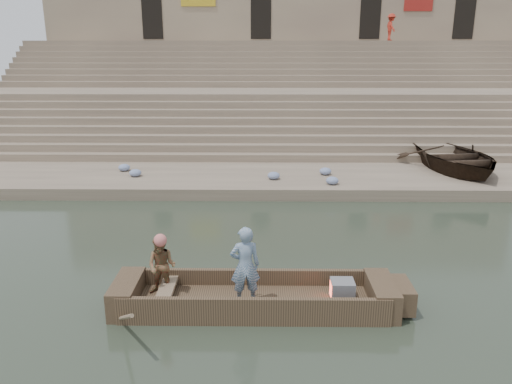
{
  "coord_description": "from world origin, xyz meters",
  "views": [
    {
      "loc": [
        -1.9,
        -10.11,
        5.17
      ],
      "look_at": [
        -2.05,
        2.43,
        1.4
      ],
      "focal_mm": 35.3,
      "sensor_mm": 36.0,
      "label": 1
    }
  ],
  "objects_px": {
    "main_rowboat": "(254,303)",
    "television": "(342,290)",
    "rowing_man": "(162,266)",
    "beached_rowboat": "(456,157)",
    "pedestrian": "(391,27)",
    "standing_man": "(245,266)"
  },
  "relations": [
    {
      "from": "standing_man",
      "to": "television",
      "type": "relative_size",
      "value": 3.47
    },
    {
      "from": "main_rowboat",
      "to": "rowing_man",
      "type": "height_order",
      "value": "rowing_man"
    },
    {
      "from": "main_rowboat",
      "to": "pedestrian",
      "type": "height_order",
      "value": "pedestrian"
    },
    {
      "from": "standing_man",
      "to": "pedestrian",
      "type": "bearing_deg",
      "value": -118.32
    },
    {
      "from": "beached_rowboat",
      "to": "television",
      "type": "bearing_deg",
      "value": -128.85
    },
    {
      "from": "television",
      "to": "beached_rowboat",
      "type": "bearing_deg",
      "value": 59.39
    },
    {
      "from": "main_rowboat",
      "to": "standing_man",
      "type": "xyz_separation_m",
      "value": [
        -0.17,
        -0.17,
        0.91
      ]
    },
    {
      "from": "rowing_man",
      "to": "standing_man",
      "type": "bearing_deg",
      "value": -0.02
    },
    {
      "from": "main_rowboat",
      "to": "pedestrian",
      "type": "relative_size",
      "value": 3.19
    },
    {
      "from": "rowing_man",
      "to": "beached_rowboat",
      "type": "distance_m",
      "value": 13.49
    },
    {
      "from": "television",
      "to": "pedestrian",
      "type": "xyz_separation_m",
      "value": [
        6.19,
        23.08,
        5.56
      ]
    },
    {
      "from": "beached_rowboat",
      "to": "pedestrian",
      "type": "bearing_deg",
      "value": 80.13
    },
    {
      "from": "standing_man",
      "to": "rowing_man",
      "type": "xyz_separation_m",
      "value": [
        -1.69,
        0.35,
        -0.18
      ]
    },
    {
      "from": "television",
      "to": "pedestrian",
      "type": "relative_size",
      "value": 0.29
    },
    {
      "from": "main_rowboat",
      "to": "beached_rowboat",
      "type": "relative_size",
      "value": 1.02
    },
    {
      "from": "beached_rowboat",
      "to": "standing_man",
      "type": "bearing_deg",
      "value": -135.95
    },
    {
      "from": "main_rowboat",
      "to": "standing_man",
      "type": "bearing_deg",
      "value": -134.12
    },
    {
      "from": "rowing_man",
      "to": "television",
      "type": "distance_m",
      "value": 3.63
    },
    {
      "from": "television",
      "to": "main_rowboat",
      "type": "bearing_deg",
      "value": 180.0
    },
    {
      "from": "beached_rowboat",
      "to": "pedestrian",
      "type": "height_order",
      "value": "pedestrian"
    },
    {
      "from": "main_rowboat",
      "to": "television",
      "type": "bearing_deg",
      "value": 0.0
    },
    {
      "from": "pedestrian",
      "to": "television",
      "type": "bearing_deg",
      "value": 158.74
    }
  ]
}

